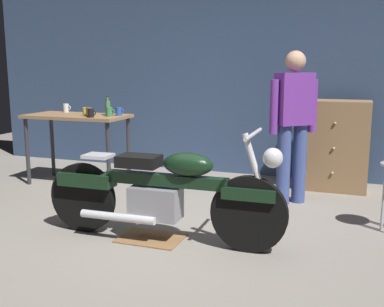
{
  "coord_description": "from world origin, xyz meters",
  "views": [
    {
      "loc": [
        1.54,
        -3.6,
        1.51
      ],
      "look_at": [
        -0.01,
        0.7,
        0.65
      ],
      "focal_mm": 43.68,
      "sensor_mm": 36.0,
      "label": 1
    }
  ],
  "objects_px": {
    "mug_yellow_tall": "(86,111)",
    "mug_black_matte": "(91,113)",
    "person_standing": "(293,121)",
    "mug_white_ceramic": "(66,108)",
    "bottle": "(108,107)",
    "motorcycle": "(162,191)",
    "mug_green_speckled": "(109,112)",
    "mug_blue_enamel": "(119,111)",
    "mug_brown_stoneware": "(89,112)",
    "wooden_dresser": "(335,145)"
  },
  "relations": [
    {
      "from": "person_standing",
      "to": "wooden_dresser",
      "type": "height_order",
      "value": "person_standing"
    },
    {
      "from": "person_standing",
      "to": "mug_yellow_tall",
      "type": "relative_size",
      "value": 14.83
    },
    {
      "from": "wooden_dresser",
      "to": "mug_green_speckled",
      "type": "relative_size",
      "value": 9.36
    },
    {
      "from": "mug_brown_stoneware",
      "to": "mug_black_matte",
      "type": "distance_m",
      "value": 0.13
    },
    {
      "from": "motorcycle",
      "to": "bottle",
      "type": "height_order",
      "value": "bottle"
    },
    {
      "from": "mug_brown_stoneware",
      "to": "mug_green_speckled",
      "type": "xyz_separation_m",
      "value": [
        0.24,
        0.08,
        0.0
      ]
    },
    {
      "from": "mug_yellow_tall",
      "to": "mug_white_ceramic",
      "type": "relative_size",
      "value": 0.98
    },
    {
      "from": "mug_black_matte",
      "to": "mug_blue_enamel",
      "type": "bearing_deg",
      "value": 54.46
    },
    {
      "from": "mug_brown_stoneware",
      "to": "mug_white_ceramic",
      "type": "distance_m",
      "value": 0.66
    },
    {
      "from": "mug_blue_enamel",
      "to": "mug_green_speckled",
      "type": "bearing_deg",
      "value": -116.71
    },
    {
      "from": "mug_yellow_tall",
      "to": "motorcycle",
      "type": "bearing_deg",
      "value": -41.27
    },
    {
      "from": "motorcycle",
      "to": "mug_green_speckled",
      "type": "distance_m",
      "value": 2.04
    },
    {
      "from": "mug_yellow_tall",
      "to": "mug_black_matte",
      "type": "relative_size",
      "value": 1.02
    },
    {
      "from": "person_standing",
      "to": "mug_yellow_tall",
      "type": "distance_m",
      "value": 2.55
    },
    {
      "from": "person_standing",
      "to": "mug_blue_enamel",
      "type": "relative_size",
      "value": 14.97
    },
    {
      "from": "mug_blue_enamel",
      "to": "mug_yellow_tall",
      "type": "bearing_deg",
      "value": -163.3
    },
    {
      "from": "mug_blue_enamel",
      "to": "bottle",
      "type": "relative_size",
      "value": 0.46
    },
    {
      "from": "person_standing",
      "to": "mug_brown_stoneware",
      "type": "relative_size",
      "value": 14.58
    },
    {
      "from": "mug_yellow_tall",
      "to": "mug_green_speckled",
      "type": "distance_m",
      "value": 0.33
    },
    {
      "from": "mug_blue_enamel",
      "to": "mug_green_speckled",
      "type": "height_order",
      "value": "mug_green_speckled"
    },
    {
      "from": "mug_white_ceramic",
      "to": "mug_blue_enamel",
      "type": "height_order",
      "value": "mug_white_ceramic"
    },
    {
      "from": "mug_white_ceramic",
      "to": "bottle",
      "type": "distance_m",
      "value": 0.73
    },
    {
      "from": "person_standing",
      "to": "mug_yellow_tall",
      "type": "bearing_deg",
      "value": -37.02
    },
    {
      "from": "mug_yellow_tall",
      "to": "bottle",
      "type": "xyz_separation_m",
      "value": [
        0.24,
        0.12,
        0.05
      ]
    },
    {
      "from": "mug_blue_enamel",
      "to": "bottle",
      "type": "height_order",
      "value": "bottle"
    },
    {
      "from": "motorcycle",
      "to": "bottle",
      "type": "xyz_separation_m",
      "value": [
        -1.42,
        1.58,
        0.55
      ]
    },
    {
      "from": "mug_yellow_tall",
      "to": "bottle",
      "type": "distance_m",
      "value": 0.27
    },
    {
      "from": "motorcycle",
      "to": "wooden_dresser",
      "type": "distance_m",
      "value": 2.67
    },
    {
      "from": "bottle",
      "to": "mug_brown_stoneware",
      "type": "bearing_deg",
      "value": -125.22
    },
    {
      "from": "person_standing",
      "to": "mug_black_matte",
      "type": "distance_m",
      "value": 2.38
    },
    {
      "from": "mug_black_matte",
      "to": "bottle",
      "type": "bearing_deg",
      "value": 78.54
    },
    {
      "from": "motorcycle",
      "to": "mug_white_ceramic",
      "type": "xyz_separation_m",
      "value": [
        -2.13,
        1.72,
        0.51
      ]
    },
    {
      "from": "wooden_dresser",
      "to": "bottle",
      "type": "bearing_deg",
      "value": -164.45
    },
    {
      "from": "mug_brown_stoneware",
      "to": "person_standing",
      "type": "bearing_deg",
      "value": 4.21
    },
    {
      "from": "mug_black_matte",
      "to": "person_standing",
      "type": "bearing_deg",
      "value": 6.64
    },
    {
      "from": "mug_white_ceramic",
      "to": "motorcycle",
      "type": "bearing_deg",
      "value": -38.78
    },
    {
      "from": "motorcycle",
      "to": "mug_black_matte",
      "type": "relative_size",
      "value": 19.84
    },
    {
      "from": "wooden_dresser",
      "to": "mug_green_speckled",
      "type": "xyz_separation_m",
      "value": [
        -2.62,
        -0.88,
        0.41
      ]
    },
    {
      "from": "motorcycle",
      "to": "mug_white_ceramic",
      "type": "distance_m",
      "value": 2.79
    },
    {
      "from": "motorcycle",
      "to": "mug_white_ceramic",
      "type": "bearing_deg",
      "value": 140.0
    },
    {
      "from": "mug_white_ceramic",
      "to": "mug_green_speckled",
      "type": "height_order",
      "value": "mug_white_ceramic"
    },
    {
      "from": "mug_white_ceramic",
      "to": "mug_green_speckled",
      "type": "distance_m",
      "value": 0.85
    },
    {
      "from": "motorcycle",
      "to": "mug_white_ceramic",
      "type": "relative_size",
      "value": 19.08
    },
    {
      "from": "mug_yellow_tall",
      "to": "mug_green_speckled",
      "type": "xyz_separation_m",
      "value": [
        0.33,
        -0.01,
        0.01
      ]
    },
    {
      "from": "mug_brown_stoneware",
      "to": "mug_green_speckled",
      "type": "relative_size",
      "value": 0.97
    },
    {
      "from": "mug_yellow_tall",
      "to": "mug_white_ceramic",
      "type": "bearing_deg",
      "value": 151.58
    },
    {
      "from": "mug_white_ceramic",
      "to": "bottle",
      "type": "relative_size",
      "value": 0.48
    },
    {
      "from": "person_standing",
      "to": "mug_green_speckled",
      "type": "distance_m",
      "value": 2.21
    },
    {
      "from": "motorcycle",
      "to": "bottle",
      "type": "relative_size",
      "value": 9.09
    },
    {
      "from": "mug_green_speckled",
      "to": "mug_blue_enamel",
      "type": "bearing_deg",
      "value": 63.29
    }
  ]
}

